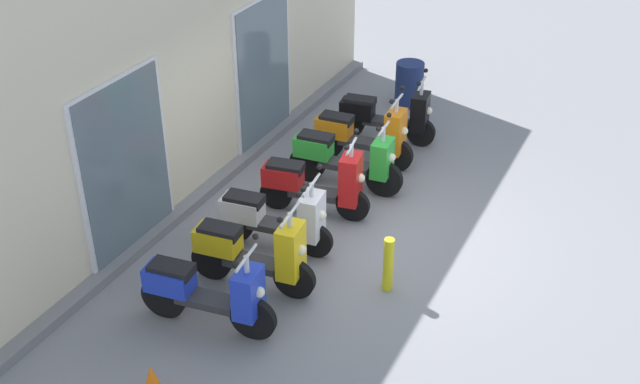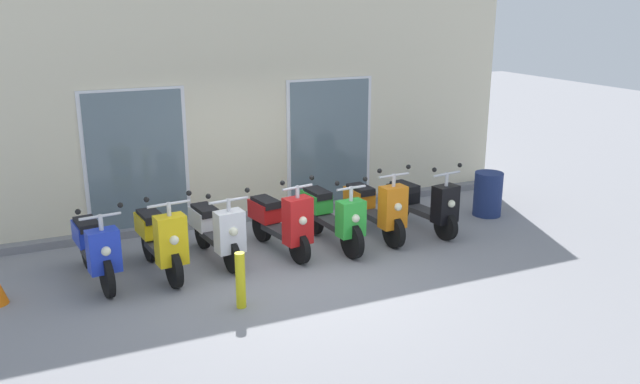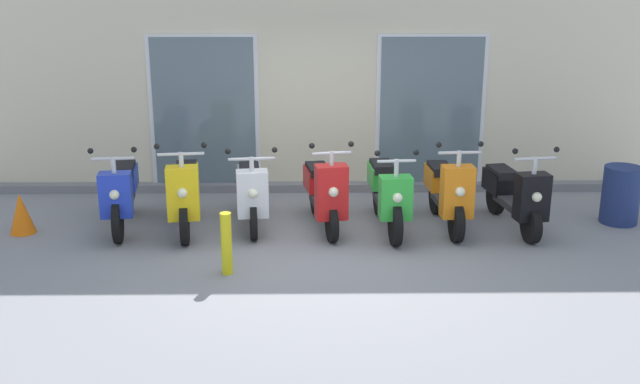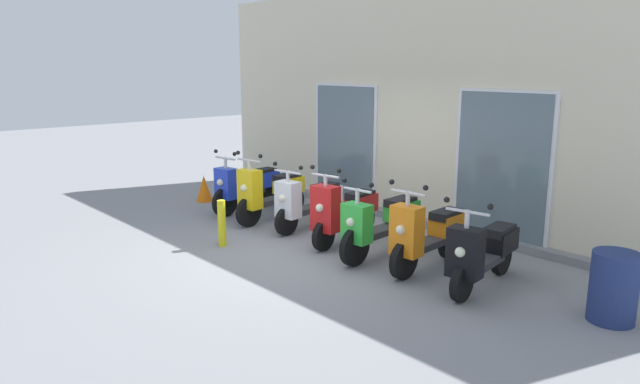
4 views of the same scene
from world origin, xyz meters
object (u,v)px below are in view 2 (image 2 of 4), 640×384
object	(u,v)px
scooter_blue	(95,247)
scooter_orange	(375,207)
scooter_white	(216,229)
scooter_black	(423,203)
scooter_red	(281,221)
scooter_green	(332,215)
curb_bollard	(240,280)
scooter_yellow	(161,239)
trash_bin	(488,194)

from	to	relation	value
scooter_blue	scooter_orange	xyz separation A→B (m)	(4.14, -0.03, 0.00)
scooter_white	scooter_black	xyz separation A→B (m)	(3.36, -0.13, -0.02)
scooter_blue	scooter_black	size ratio (longest dim) A/B	1.02
scooter_blue	scooter_red	world-z (taller)	scooter_red
scooter_white	scooter_red	bearing A→B (deg)	-6.65
scooter_red	scooter_green	distance (m)	0.80
scooter_blue	curb_bollard	bearing A→B (deg)	-45.19
scooter_red	curb_bollard	xyz separation A→B (m)	(-1.09, -1.46, -0.14)
scooter_blue	scooter_yellow	world-z (taller)	scooter_yellow
scooter_black	scooter_white	bearing A→B (deg)	177.86
scooter_white	scooter_blue	bearing A→B (deg)	-177.52
scooter_white	trash_bin	xyz separation A→B (m)	(4.80, 0.06, -0.09)
scooter_blue	scooter_white	size ratio (longest dim) A/B	1.05
scooter_green	scooter_black	distance (m)	1.62
scooter_blue	scooter_red	distance (m)	2.58
scooter_blue	scooter_orange	size ratio (longest dim) A/B	1.01
scooter_red	scooter_green	size ratio (longest dim) A/B	0.90
scooter_red	scooter_orange	distance (m)	1.57
scooter_blue	scooter_white	distance (m)	1.64
scooter_blue	scooter_white	bearing A→B (deg)	2.48
scooter_black	curb_bollard	size ratio (longest dim) A/B	2.25
scooter_green	scooter_black	size ratio (longest dim) A/B	1.07
scooter_black	curb_bollard	bearing A→B (deg)	-157.65
scooter_yellow	scooter_black	xyz separation A→B (m)	(4.17, 0.05, -0.05)
scooter_red	trash_bin	size ratio (longest dim) A/B	2.01
scooter_blue	scooter_yellow	bearing A→B (deg)	-7.10
scooter_green	trash_bin	distance (m)	3.07
scooter_yellow	scooter_white	bearing A→B (deg)	12.09
scooter_yellow	scooter_green	distance (m)	2.55
scooter_green	trash_bin	size ratio (longest dim) A/B	2.24
scooter_blue	scooter_green	distance (m)	3.38
scooter_red	scooter_orange	world-z (taller)	scooter_orange
scooter_yellow	trash_bin	bearing A→B (deg)	2.37
scooter_orange	scooter_blue	bearing A→B (deg)	179.57
scooter_black	scooter_orange	bearing A→B (deg)	178.42
scooter_green	scooter_black	xyz separation A→B (m)	(1.62, 0.03, -0.03)
scooter_white	scooter_green	xyz separation A→B (m)	(1.74, -0.15, 0.01)
scooter_red	scooter_green	bearing A→B (deg)	-3.02
scooter_green	scooter_orange	xyz separation A→B (m)	(0.77, 0.05, 0.01)
curb_bollard	scooter_black	bearing A→B (deg)	22.35
scooter_white	scooter_black	size ratio (longest dim) A/B	0.97
scooter_orange	curb_bollard	xyz separation A→B (m)	(-2.66, -1.47, -0.14)
scooter_green	curb_bollard	bearing A→B (deg)	-143.11
scooter_blue	curb_bollard	world-z (taller)	scooter_blue
scooter_red	scooter_black	distance (m)	2.42
scooter_red	scooter_yellow	bearing A→B (deg)	-177.88
scooter_green	curb_bollard	distance (m)	2.36
scooter_yellow	trash_bin	xyz separation A→B (m)	(5.61, 0.23, -0.13)
scooter_blue	trash_bin	size ratio (longest dim) A/B	2.12
scooter_red	trash_bin	xyz separation A→B (m)	(3.86, 0.17, -0.12)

